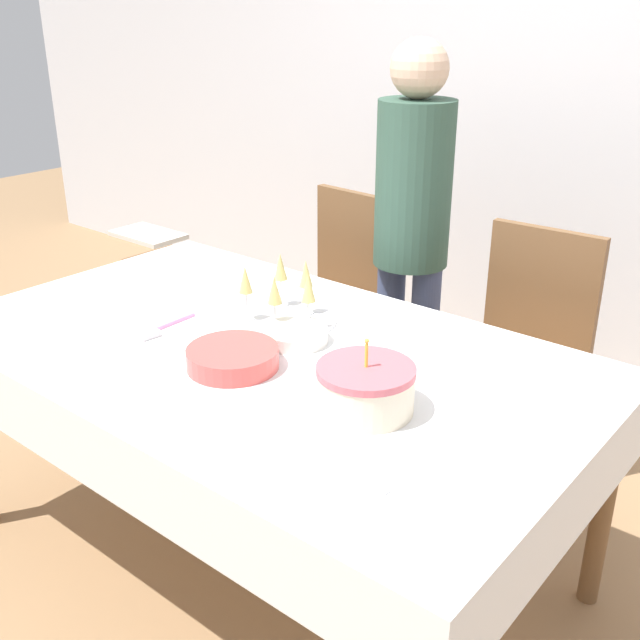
{
  "coord_description": "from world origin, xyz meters",
  "views": [
    {
      "loc": [
        1.37,
        -1.39,
        1.67
      ],
      "look_at": [
        0.18,
        0.04,
        0.88
      ],
      "focal_mm": 42.0,
      "sensor_mm": 36.0,
      "label": 1
    }
  ],
  "objects_px": {
    "plate_stack_main": "(233,358)",
    "plate_stack_dessert": "(295,335)",
    "birthday_cake": "(366,388)",
    "high_chair": "(166,276)",
    "person_standing": "(412,217)",
    "dining_chair_far_right": "(523,355)",
    "dining_chair_far_left": "(337,300)",
    "champagne_tray": "(284,298)"
  },
  "relations": [
    {
      "from": "dining_chair_far_right",
      "to": "plate_stack_dessert",
      "type": "height_order",
      "value": "dining_chair_far_right"
    },
    {
      "from": "dining_chair_far_right",
      "to": "person_standing",
      "type": "bearing_deg",
      "value": 177.38
    },
    {
      "from": "dining_chair_far_right",
      "to": "plate_stack_main",
      "type": "relative_size",
      "value": 3.86
    },
    {
      "from": "dining_chair_far_left",
      "to": "dining_chair_far_right",
      "type": "relative_size",
      "value": 1.0
    },
    {
      "from": "dining_chair_far_right",
      "to": "high_chair",
      "type": "distance_m",
      "value": 1.73
    },
    {
      "from": "birthday_cake",
      "to": "high_chair",
      "type": "relative_size",
      "value": 0.34
    },
    {
      "from": "dining_chair_far_left",
      "to": "birthday_cake",
      "type": "bearing_deg",
      "value": -48.75
    },
    {
      "from": "dining_chair_far_right",
      "to": "person_standing",
      "type": "xyz_separation_m",
      "value": [
        -0.5,
        0.02,
        0.4
      ]
    },
    {
      "from": "champagne_tray",
      "to": "person_standing",
      "type": "relative_size",
      "value": 0.21
    },
    {
      "from": "plate_stack_main",
      "to": "person_standing",
      "type": "height_order",
      "value": "person_standing"
    },
    {
      "from": "champagne_tray",
      "to": "person_standing",
      "type": "xyz_separation_m",
      "value": [
        -0.0,
        0.72,
        0.1
      ]
    },
    {
      "from": "dining_chair_far_right",
      "to": "plate_stack_main",
      "type": "bearing_deg",
      "value": -110.79
    },
    {
      "from": "dining_chair_far_right",
      "to": "person_standing",
      "type": "height_order",
      "value": "person_standing"
    },
    {
      "from": "high_chair",
      "to": "plate_stack_dessert",
      "type": "bearing_deg",
      "value": -24.42
    },
    {
      "from": "birthday_cake",
      "to": "person_standing",
      "type": "bearing_deg",
      "value": 117.63
    },
    {
      "from": "plate_stack_main",
      "to": "plate_stack_dessert",
      "type": "xyz_separation_m",
      "value": [
        0.02,
        0.23,
        -0.01
      ]
    },
    {
      "from": "birthday_cake",
      "to": "plate_stack_dessert",
      "type": "bearing_deg",
      "value": 154.13
    },
    {
      "from": "dining_chair_far_left",
      "to": "plate_stack_dessert",
      "type": "relative_size",
      "value": 5.02
    },
    {
      "from": "champagne_tray",
      "to": "plate_stack_main",
      "type": "height_order",
      "value": "champagne_tray"
    },
    {
      "from": "champagne_tray",
      "to": "person_standing",
      "type": "distance_m",
      "value": 0.72
    },
    {
      "from": "champagne_tray",
      "to": "high_chair",
      "type": "bearing_deg",
      "value": 156.99
    },
    {
      "from": "champagne_tray",
      "to": "plate_stack_main",
      "type": "xyz_separation_m",
      "value": [
        0.11,
        -0.33,
        -0.05
      ]
    },
    {
      "from": "birthday_cake",
      "to": "champagne_tray",
      "type": "distance_m",
      "value": 0.59
    },
    {
      "from": "birthday_cake",
      "to": "dining_chair_far_left",
      "type": "bearing_deg",
      "value": 131.25
    },
    {
      "from": "dining_chair_far_right",
      "to": "birthday_cake",
      "type": "height_order",
      "value": "dining_chair_far_right"
    },
    {
      "from": "birthday_cake",
      "to": "person_standing",
      "type": "height_order",
      "value": "person_standing"
    },
    {
      "from": "dining_chair_far_right",
      "to": "champagne_tray",
      "type": "height_order",
      "value": "dining_chair_far_right"
    },
    {
      "from": "dining_chair_far_left",
      "to": "person_standing",
      "type": "distance_m",
      "value": 0.53
    },
    {
      "from": "dining_chair_far_right",
      "to": "birthday_cake",
      "type": "relative_size",
      "value": 4.02
    },
    {
      "from": "plate_stack_main",
      "to": "high_chair",
      "type": "relative_size",
      "value": 0.35
    },
    {
      "from": "birthday_cake",
      "to": "person_standing",
      "type": "relative_size",
      "value": 0.15
    },
    {
      "from": "plate_stack_main",
      "to": "person_standing",
      "type": "bearing_deg",
      "value": 96.07
    },
    {
      "from": "champagne_tray",
      "to": "plate_stack_dessert",
      "type": "xyz_separation_m",
      "value": [
        0.13,
        -0.09,
        -0.06
      ]
    },
    {
      "from": "plate_stack_main",
      "to": "plate_stack_dessert",
      "type": "bearing_deg",
      "value": 84.74
    },
    {
      "from": "plate_stack_dessert",
      "to": "dining_chair_far_left",
      "type": "bearing_deg",
      "value": 120.58
    },
    {
      "from": "dining_chair_far_left",
      "to": "champagne_tray",
      "type": "height_order",
      "value": "dining_chair_far_left"
    },
    {
      "from": "birthday_cake",
      "to": "dining_chair_far_right",
      "type": "bearing_deg",
      "value": 91.53
    },
    {
      "from": "birthday_cake",
      "to": "champagne_tray",
      "type": "bearing_deg",
      "value": 151.33
    },
    {
      "from": "dining_chair_far_right",
      "to": "plate_stack_dessert",
      "type": "distance_m",
      "value": 0.9
    },
    {
      "from": "birthday_cake",
      "to": "plate_stack_main",
      "type": "distance_m",
      "value": 0.42
    },
    {
      "from": "dining_chair_far_left",
      "to": "person_standing",
      "type": "xyz_separation_m",
      "value": [
        0.33,
        0.02,
        0.4
      ]
    },
    {
      "from": "birthday_cake",
      "to": "plate_stack_dessert",
      "type": "xyz_separation_m",
      "value": [
        -0.39,
        0.19,
        -0.04
      ]
    }
  ]
}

